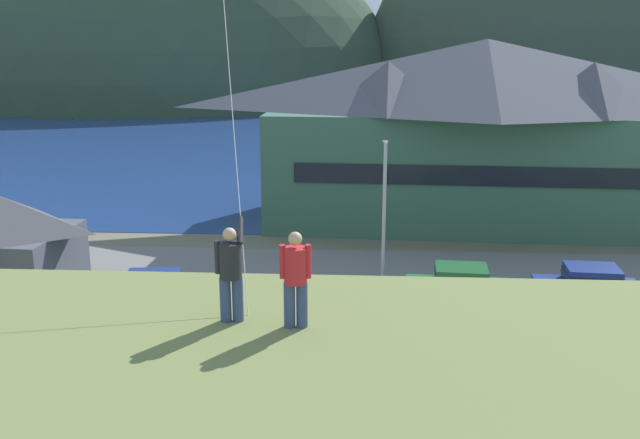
# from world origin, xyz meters

# --- Properties ---
(ground_plane) EXTENTS (600.00, 600.00, 0.00)m
(ground_plane) POSITION_xyz_m (0.00, 0.00, 0.00)
(ground_plane) COLOR #66604C
(parking_lot_pad) EXTENTS (40.00, 20.00, 0.10)m
(parking_lot_pad) POSITION_xyz_m (0.00, 5.00, 0.05)
(parking_lot_pad) COLOR slate
(parking_lot_pad) RESTS_ON ground
(bay_water) EXTENTS (360.00, 84.00, 0.03)m
(bay_water) POSITION_xyz_m (0.00, 60.00, 0.01)
(bay_water) COLOR navy
(bay_water) RESTS_ON ground
(far_hill_west_ridge) EXTENTS (94.18, 70.81, 70.29)m
(far_hill_west_ridge) POSITION_xyz_m (-38.00, 111.07, 0.00)
(far_hill_west_ridge) COLOR #334733
(far_hill_west_ridge) RESTS_ON ground
(far_hill_east_peak) EXTENTS (97.53, 47.77, 87.11)m
(far_hill_east_peak) POSITION_xyz_m (50.20, 109.41, 0.00)
(far_hill_east_peak) COLOR #3D4C38
(far_hill_east_peak) RESTS_ON ground
(harbor_lodge) EXTENTS (27.27, 11.36, 10.96)m
(harbor_lodge) POSITION_xyz_m (9.33, 21.60, 5.82)
(harbor_lodge) COLOR #38604C
(harbor_lodge) RESTS_ON ground
(wharf_dock) EXTENTS (3.20, 15.08, 0.70)m
(wharf_dock) POSITION_xyz_m (-0.18, 34.81, 0.35)
(wharf_dock) COLOR #70604C
(wharf_dock) RESTS_ON ground
(moored_boat_wharfside) EXTENTS (2.85, 6.78, 2.16)m
(moored_boat_wharfside) POSITION_xyz_m (-3.57, 38.83, 0.72)
(moored_boat_wharfside) COLOR navy
(moored_boat_wharfside) RESTS_ON ground
(moored_boat_outer_mooring) EXTENTS (2.55, 6.95, 2.16)m
(moored_boat_outer_mooring) POSITION_xyz_m (3.25, 35.29, 0.72)
(moored_boat_outer_mooring) COLOR #23564C
(moored_boat_outer_mooring) RESTS_ON ground
(parked_car_back_row_left) EXTENTS (4.29, 2.22, 1.82)m
(parked_car_back_row_left) POSITION_xyz_m (-5.72, 0.64, 1.06)
(parked_car_back_row_left) COLOR #9EA3A8
(parked_car_back_row_left) RESTS_ON parking_lot_pad
(parked_car_back_row_right) EXTENTS (4.31, 2.28, 1.82)m
(parked_car_back_row_right) POSITION_xyz_m (9.86, 0.89, 1.06)
(parked_car_back_row_right) COLOR navy
(parked_car_back_row_right) RESTS_ON parking_lot_pad
(parked_car_front_row_silver) EXTENTS (4.32, 2.30, 1.82)m
(parked_car_front_row_silver) POSITION_xyz_m (6.13, 7.00, 1.06)
(parked_car_front_row_silver) COLOR #236633
(parked_car_front_row_silver) RESTS_ON parking_lot_pad
(parked_car_mid_row_center) EXTENTS (4.35, 2.37, 1.82)m
(parked_car_mid_row_center) POSITION_xyz_m (-6.09, 5.44, 1.06)
(parked_car_mid_row_center) COLOR navy
(parked_car_mid_row_center) RESTS_ON parking_lot_pad
(parked_car_corner_spot) EXTENTS (4.33, 2.31, 1.82)m
(parked_car_corner_spot) POSITION_xyz_m (11.49, 7.29, 1.06)
(parked_car_corner_spot) COLOR navy
(parked_car_corner_spot) RESTS_ON parking_lot_pad
(parked_car_lone_by_shed) EXTENTS (4.30, 2.25, 1.82)m
(parked_car_lone_by_shed) POSITION_xyz_m (4.47, -0.50, 1.06)
(parked_car_lone_by_shed) COLOR silver
(parked_car_lone_by_shed) RESTS_ON parking_lot_pad
(parking_light_pole) EXTENTS (0.24, 0.78, 6.41)m
(parking_light_pole) POSITION_xyz_m (3.14, 10.56, 3.83)
(parking_light_pole) COLOR #ADADB2
(parking_light_pole) RESTS_ON parking_lot_pad
(person_kite_flyer) EXTENTS (0.52, 0.69, 1.86)m
(person_kite_flyer) POSITION_xyz_m (-0.29, -8.76, 6.97)
(person_kite_flyer) COLOR #384770
(person_kite_flyer) RESTS_ON grassy_hill_foreground
(person_companion) EXTENTS (0.55, 0.40, 1.74)m
(person_companion) POSITION_xyz_m (0.89, -8.97, 6.96)
(person_companion) COLOR #384770
(person_companion) RESTS_ON grassy_hill_foreground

